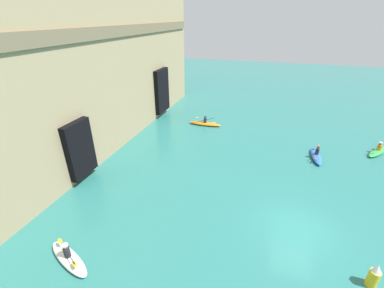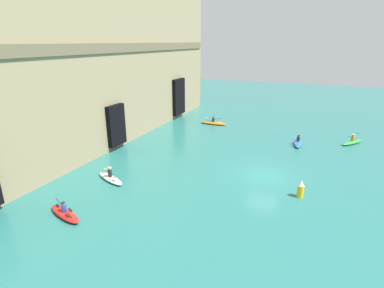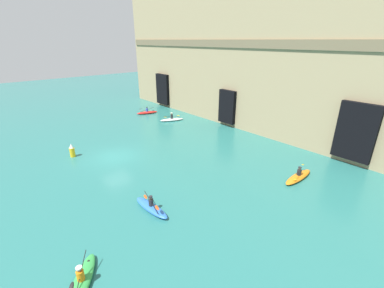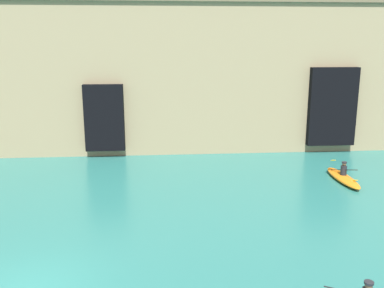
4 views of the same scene
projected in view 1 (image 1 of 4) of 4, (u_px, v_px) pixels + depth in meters
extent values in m
plane|color=#28706B|center=(298.00, 229.00, 14.67)|extent=(120.00, 120.00, 0.00)
cube|color=#9E8966|center=(21.00, 62.00, 17.09)|extent=(45.13, 7.13, 16.34)
cube|color=brown|center=(60.00, 37.00, 15.37)|extent=(44.23, 0.24, 0.88)
cube|color=black|center=(79.00, 149.00, 18.13)|extent=(2.40, 0.70, 4.09)
cube|color=black|center=(161.00, 91.00, 30.14)|extent=(3.07, 0.70, 4.97)
ellipsoid|color=white|center=(69.00, 258.00, 12.72)|extent=(1.89, 3.20, 0.34)
cylinder|color=#232328|center=(67.00, 252.00, 12.52)|extent=(0.30, 0.30, 0.54)
sphere|color=#9E704C|center=(65.00, 247.00, 12.35)|extent=(0.24, 0.24, 0.24)
cylinder|color=silver|center=(65.00, 245.00, 12.31)|extent=(0.29, 0.29, 0.06)
cylinder|color=black|center=(67.00, 252.00, 12.51)|extent=(0.99, 1.82, 0.15)
ellipsoid|color=yellow|center=(60.00, 241.00, 13.07)|extent=(0.37, 0.47, 0.07)
ellipsoid|color=yellow|center=(75.00, 264.00, 11.96)|extent=(0.37, 0.47, 0.07)
ellipsoid|color=orange|center=(205.00, 124.00, 28.48)|extent=(0.83, 3.57, 0.34)
cylinder|color=#232328|center=(205.00, 120.00, 28.29)|extent=(0.32, 0.32, 0.48)
sphere|color=brown|center=(205.00, 117.00, 28.14)|extent=(0.21, 0.21, 0.21)
cylinder|color=#232328|center=(205.00, 117.00, 28.10)|extent=(0.26, 0.26, 0.06)
cylinder|color=black|center=(205.00, 120.00, 28.28)|extent=(0.50, 2.05, 0.63)
ellipsoid|color=yellow|center=(214.00, 123.00, 28.33)|extent=(0.27, 0.47, 0.17)
ellipsoid|color=yellow|center=(197.00, 118.00, 28.23)|extent=(0.27, 0.47, 0.17)
ellipsoid|color=blue|center=(316.00, 156.00, 21.93)|extent=(3.14, 0.96, 0.37)
cylinder|color=#232328|center=(317.00, 152.00, 21.75)|extent=(0.31, 0.31, 0.46)
sphere|color=brown|center=(318.00, 148.00, 21.60)|extent=(0.20, 0.20, 0.20)
cylinder|color=#232328|center=(318.00, 147.00, 21.56)|extent=(0.25, 0.25, 0.06)
cylinder|color=black|center=(317.00, 151.00, 21.73)|extent=(2.22, 0.45, 0.46)
ellipsoid|color=#D84C19|center=(319.00, 145.00, 22.44)|extent=(0.47, 0.26, 0.13)
ellipsoid|color=#D84C19|center=(316.00, 159.00, 21.03)|extent=(0.47, 0.26, 0.13)
ellipsoid|color=green|center=(378.00, 151.00, 22.71)|extent=(3.07, 2.55, 0.33)
cylinder|color=orange|center=(379.00, 147.00, 22.52)|extent=(0.33, 0.33, 0.50)
sphere|color=brown|center=(381.00, 144.00, 22.36)|extent=(0.22, 0.22, 0.22)
cylinder|color=silver|center=(381.00, 143.00, 22.32)|extent=(0.28, 0.28, 0.06)
cylinder|color=black|center=(380.00, 147.00, 22.51)|extent=(1.69, 1.26, 0.87)
ellipsoid|color=black|center=(374.00, 154.00, 22.20)|extent=(0.45, 0.40, 0.21)
cylinder|color=yellow|center=(373.00, 278.00, 11.47)|extent=(0.46, 0.46, 0.89)
cone|color=white|center=(378.00, 269.00, 11.18)|extent=(0.39, 0.39, 0.41)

